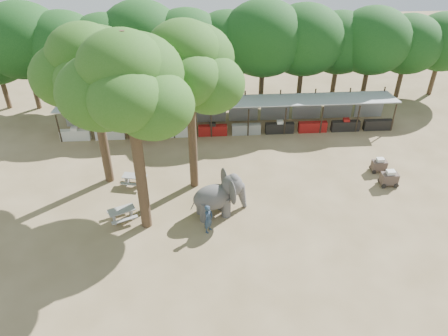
{
  "coord_description": "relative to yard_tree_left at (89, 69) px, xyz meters",
  "views": [
    {
      "loc": [
        -2.63,
        -18.74,
        18.12
      ],
      "look_at": [
        -1.0,
        5.0,
        2.0
      ],
      "focal_mm": 35.0,
      "sensor_mm": 36.0,
      "label": 1
    }
  ],
  "objects": [
    {
      "name": "backdrop_trees",
      "position": [
        9.13,
        11.81,
        -2.69
      ],
      "size": [
        46.46,
        5.95,
        8.33
      ],
      "color": "#332316",
      "rests_on": "ground"
    },
    {
      "name": "handler",
      "position": [
        6.94,
        -6.02,
        -7.24
      ],
      "size": [
        0.76,
        0.83,
        1.93
      ],
      "primitive_type": "imported",
      "rotation": [
        0.0,
        0.0,
        1.0
      ],
      "color": "#26384C",
      "rests_on": "ground"
    },
    {
      "name": "picnic_table_far",
      "position": [
        1.95,
        -0.86,
        -7.7
      ],
      "size": [
        1.79,
        1.67,
        0.76
      ],
      "rotation": [
        0.0,
        0.0,
        -0.21
      ],
      "color": "gray",
      "rests_on": "ground"
    },
    {
      "name": "picnic_table_near",
      "position": [
        1.58,
        -4.6,
        -7.67
      ],
      "size": [
        2.06,
        1.97,
        0.81
      ],
      "rotation": [
        0.0,
        0.0,
        0.39
      ],
      "color": "gray",
      "rests_on": "ground"
    },
    {
      "name": "ground",
      "position": [
        9.13,
        -7.19,
        -8.2
      ],
      "size": [
        100.0,
        100.0,
        0.0
      ],
      "primitive_type": "plane",
      "color": "brown",
      "rests_on": "ground"
    },
    {
      "name": "elephant",
      "position": [
        7.72,
        -4.32,
        -6.81
      ],
      "size": [
        3.74,
        2.75,
        2.78
      ],
      "rotation": [
        0.0,
        0.0,
        0.26
      ],
      "color": "#423F3F",
      "rests_on": "ground"
    },
    {
      "name": "yard_tree_back",
      "position": [
        6.0,
        -1.0,
        0.34
      ],
      "size": [
        7.1,
        6.9,
        11.36
      ],
      "color": "#332316",
      "rests_on": "ground"
    },
    {
      "name": "vendor_stalls",
      "position": [
        9.13,
        6.65,
        -7.02
      ],
      "size": [
        28.0,
        2.99,
        2.8
      ],
      "color": "#9EA2A6",
      "rests_on": "ground"
    },
    {
      "name": "cart_front",
      "position": [
        19.64,
        -2.14,
        -7.61
      ],
      "size": [
        1.24,
        0.81,
        1.21
      ],
      "rotation": [
        0.0,
        0.0,
        0.01
      ],
      "color": "#3B2E28",
      "rests_on": "ground"
    },
    {
      "name": "cart_back",
      "position": [
        19.57,
        -0.41,
        -7.66
      ],
      "size": [
        1.12,
        0.74,
        1.1
      ],
      "rotation": [
        0.0,
        0.0,
        0.0
      ],
      "color": "#3B2E28",
      "rests_on": "ground"
    },
    {
      "name": "yard_tree_center",
      "position": [
        3.0,
        -5.0,
        1.01
      ],
      "size": [
        7.1,
        6.9,
        12.04
      ],
      "color": "#332316",
      "rests_on": "ground"
    },
    {
      "name": "yard_tree_left",
      "position": [
        0.0,
        0.0,
        0.0
      ],
      "size": [
        7.1,
        6.9,
        11.02
      ],
      "color": "#332316",
      "rests_on": "ground"
    }
  ]
}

